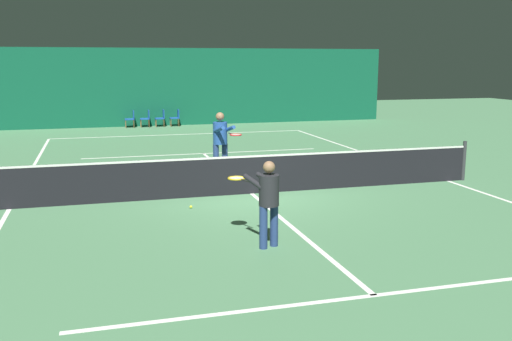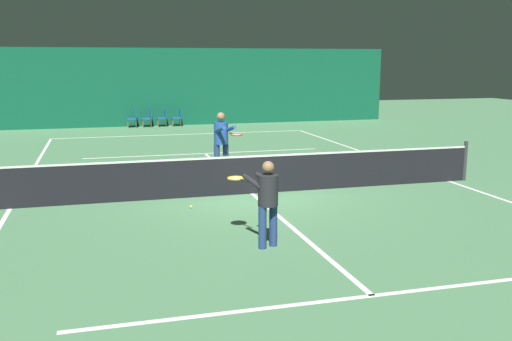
# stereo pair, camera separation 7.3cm
# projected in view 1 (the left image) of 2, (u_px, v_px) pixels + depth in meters

# --- Properties ---
(ground_plane) EXTENTS (60.00, 60.00, 0.00)m
(ground_plane) POSITION_uv_depth(u_px,v_px,m) (252.00, 194.00, 13.91)
(ground_plane) COLOR #4C7F56
(backdrop_curtain) EXTENTS (23.00, 0.12, 3.83)m
(backdrop_curtain) POSITION_uv_depth(u_px,v_px,m) (169.00, 87.00, 28.41)
(backdrop_curtain) COLOR #0F5138
(backdrop_curtain) RESTS_ON ground
(court_line_baseline_far) EXTENTS (11.00, 0.10, 0.00)m
(court_line_baseline_far) POSITION_uv_depth(u_px,v_px,m) (181.00, 134.00, 25.16)
(court_line_baseline_far) COLOR white
(court_line_baseline_far) RESTS_ON ground
(court_line_service_far) EXTENTS (8.25, 0.10, 0.00)m
(court_line_service_far) POSITION_uv_depth(u_px,v_px,m) (204.00, 153.00, 19.96)
(court_line_service_far) COLOR white
(court_line_service_far) RESTS_ON ground
(court_line_service_near) EXTENTS (8.25, 0.10, 0.00)m
(court_line_service_near) POSITION_uv_depth(u_px,v_px,m) (374.00, 295.00, 7.86)
(court_line_service_near) COLOR white
(court_line_service_near) RESTS_ON ground
(court_line_sideline_left) EXTENTS (0.10, 23.80, 0.00)m
(court_line_sideline_left) POSITION_uv_depth(u_px,v_px,m) (9.00, 209.00, 12.44)
(court_line_sideline_left) COLOR white
(court_line_sideline_left) RESTS_ON ground
(court_line_sideline_right) EXTENTS (0.10, 23.80, 0.00)m
(court_line_sideline_right) POSITION_uv_depth(u_px,v_px,m) (448.00, 181.00, 15.37)
(court_line_sideline_right) COLOR white
(court_line_sideline_right) RESTS_ON ground
(court_line_centre) EXTENTS (0.10, 12.80, 0.00)m
(court_line_centre) POSITION_uv_depth(u_px,v_px,m) (252.00, 194.00, 13.91)
(court_line_centre) COLOR white
(court_line_centre) RESTS_ON ground
(tennis_net) EXTENTS (12.00, 0.10, 1.07)m
(tennis_net) POSITION_uv_depth(u_px,v_px,m) (252.00, 173.00, 13.81)
(tennis_net) COLOR black
(tennis_net) RESTS_ON ground
(player_near) EXTENTS (0.80, 1.32, 1.52)m
(player_near) POSITION_uv_depth(u_px,v_px,m) (267.00, 197.00, 9.78)
(player_near) COLOR navy
(player_near) RESTS_ON ground
(player_far) EXTENTS (0.65, 1.44, 1.77)m
(player_far) POSITION_uv_depth(u_px,v_px,m) (221.00, 138.00, 16.13)
(player_far) COLOR navy
(player_far) RESTS_ON ground
(courtside_chair_0) EXTENTS (0.44, 0.44, 0.84)m
(courtside_chair_0) POSITION_uv_depth(u_px,v_px,m) (131.00, 118.00, 27.65)
(courtside_chair_0) COLOR brown
(courtside_chair_0) RESTS_ON ground
(courtside_chair_1) EXTENTS (0.44, 0.44, 0.84)m
(courtside_chair_1) POSITION_uv_depth(u_px,v_px,m) (146.00, 117.00, 27.84)
(courtside_chair_1) COLOR brown
(courtside_chair_1) RESTS_ON ground
(courtside_chair_2) EXTENTS (0.44, 0.44, 0.84)m
(courtside_chair_2) POSITION_uv_depth(u_px,v_px,m) (161.00, 117.00, 28.04)
(courtside_chair_2) COLOR brown
(courtside_chair_2) RESTS_ON ground
(courtside_chair_3) EXTENTS (0.44, 0.44, 0.84)m
(courtside_chair_3) POSITION_uv_depth(u_px,v_px,m) (176.00, 117.00, 28.23)
(courtside_chair_3) COLOR brown
(courtside_chair_3) RESTS_ON ground
(tennis_ball) EXTENTS (0.07, 0.07, 0.07)m
(tennis_ball) POSITION_uv_depth(u_px,v_px,m) (191.00, 207.00, 12.52)
(tennis_ball) COLOR #D1DB33
(tennis_ball) RESTS_ON ground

